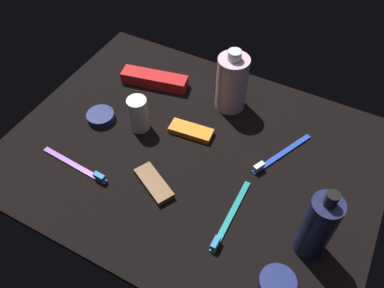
% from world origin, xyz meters
% --- Properties ---
extents(ground_plane, '(0.84, 0.64, 0.01)m').
position_xyz_m(ground_plane, '(0.00, 0.00, -0.01)').
color(ground_plane, black).
extents(lotion_bottle, '(0.06, 0.06, 0.19)m').
position_xyz_m(lotion_bottle, '(-0.31, 0.10, 0.08)').
color(lotion_bottle, '#1A1E44').
rests_on(lotion_bottle, ground_plane).
extents(bodywash_bottle, '(0.08, 0.08, 0.17)m').
position_xyz_m(bodywash_bottle, '(-0.01, -0.18, 0.07)').
color(bodywash_bottle, silver).
rests_on(bodywash_bottle, ground_plane).
extents(deodorant_stick, '(0.05, 0.05, 0.09)m').
position_xyz_m(deodorant_stick, '(0.15, -0.01, 0.04)').
color(deodorant_stick, silver).
rests_on(deodorant_stick, ground_plane).
extents(toothbrush_teal, '(0.01, 0.18, 0.02)m').
position_xyz_m(toothbrush_teal, '(-0.15, 0.12, 0.01)').
color(toothbrush_teal, teal).
rests_on(toothbrush_teal, ground_plane).
extents(toothbrush_blue, '(0.09, 0.17, 0.02)m').
position_xyz_m(toothbrush_blue, '(-0.18, -0.08, 0.01)').
color(toothbrush_blue, blue).
rests_on(toothbrush_blue, ground_plane).
extents(toothbrush_purple, '(0.18, 0.02, 0.02)m').
position_xyz_m(toothbrush_purple, '(0.20, 0.16, 0.01)').
color(toothbrush_purple, purple).
rests_on(toothbrush_purple, ground_plane).
extents(toothpaste_box_red, '(0.18, 0.08, 0.03)m').
position_xyz_m(toothpaste_box_red, '(0.20, -0.16, 0.02)').
color(toothpaste_box_red, red).
rests_on(toothpaste_box_red, ground_plane).
extents(snack_bar_brown, '(0.11, 0.08, 0.01)m').
position_xyz_m(snack_bar_brown, '(0.03, 0.12, 0.01)').
color(snack_bar_brown, brown).
rests_on(snack_bar_brown, ground_plane).
extents(snack_bar_orange, '(0.11, 0.05, 0.01)m').
position_xyz_m(snack_bar_orange, '(0.03, -0.05, 0.01)').
color(snack_bar_orange, orange).
rests_on(snack_bar_orange, ground_plane).
extents(cream_tin_left, '(0.07, 0.07, 0.02)m').
position_xyz_m(cream_tin_left, '(0.25, 0.01, 0.01)').
color(cream_tin_left, navy).
rests_on(cream_tin_left, ground_plane).
extents(cream_tin_right, '(0.07, 0.07, 0.02)m').
position_xyz_m(cream_tin_right, '(-0.28, 0.20, 0.01)').
color(cream_tin_right, navy).
rests_on(cream_tin_right, ground_plane).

